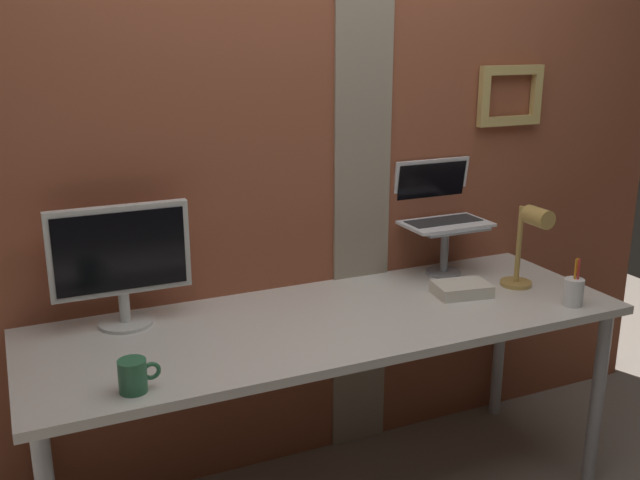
# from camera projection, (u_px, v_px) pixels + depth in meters

# --- Properties ---
(brick_wall_back) EXTENTS (3.43, 0.16, 2.59)m
(brick_wall_back) POSITION_uv_depth(u_px,v_px,m) (300.00, 139.00, 2.69)
(brick_wall_back) COLOR brown
(brick_wall_back) RESTS_ON ground_plane
(desk) EXTENTS (2.05, 0.70, 0.74)m
(desk) POSITION_uv_depth(u_px,v_px,m) (332.00, 335.00, 2.48)
(desk) COLOR silver
(desk) RESTS_ON ground_plane
(monitor) EXTENTS (0.45, 0.18, 0.41)m
(monitor) POSITION_uv_depth(u_px,v_px,m) (120.00, 257.00, 2.34)
(monitor) COLOR silver
(monitor) RESTS_ON desk
(laptop_stand) EXTENTS (0.28, 0.22, 0.20)m
(laptop_stand) POSITION_uv_depth(u_px,v_px,m) (445.00, 241.00, 2.86)
(laptop_stand) COLOR gray
(laptop_stand) RESTS_ON desk
(laptop) EXTENTS (0.34, 0.25, 0.25)m
(laptop) POSITION_uv_depth(u_px,v_px,m) (437.00, 204.00, 2.88)
(laptop) COLOR white
(laptop) RESTS_ON laptop_stand
(desk_lamp) EXTENTS (0.12, 0.20, 0.33)m
(desk_lamp) POSITION_uv_depth(u_px,v_px,m) (529.00, 239.00, 2.67)
(desk_lamp) COLOR tan
(desk_lamp) RESTS_ON desk
(pen_cup) EXTENTS (0.07, 0.07, 0.17)m
(pen_cup) POSITION_uv_depth(u_px,v_px,m) (574.00, 291.00, 2.56)
(pen_cup) COLOR white
(pen_cup) RESTS_ON desk
(coffee_mug) EXTENTS (0.12, 0.08, 0.09)m
(coffee_mug) POSITION_uv_depth(u_px,v_px,m) (134.00, 376.00, 1.95)
(coffee_mug) COLOR #33724C
(coffee_mug) RESTS_ON desk
(paper_clutter_stack) EXTENTS (0.22, 0.17, 0.05)m
(paper_clutter_stack) POSITION_uv_depth(u_px,v_px,m) (462.00, 289.00, 2.67)
(paper_clutter_stack) COLOR silver
(paper_clutter_stack) RESTS_ON desk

